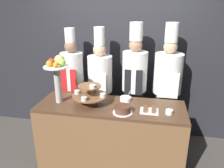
# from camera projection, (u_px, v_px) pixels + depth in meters

# --- Properties ---
(wall_back) EXTENTS (10.00, 0.06, 2.80)m
(wall_back) POSITION_uv_depth(u_px,v_px,m) (122.00, 52.00, 3.52)
(wall_back) COLOR #232328
(wall_back) RESTS_ON ground_plane
(buffet_counter) EXTENTS (1.87, 0.64, 0.91)m
(buffet_counter) POSITION_uv_depth(u_px,v_px,m) (111.00, 136.00, 2.92)
(buffet_counter) COLOR brown
(buffet_counter) RESTS_ON ground_plane
(tiered_stand) EXTENTS (0.44, 0.44, 0.29)m
(tiered_stand) POSITION_uv_depth(u_px,v_px,m) (90.00, 94.00, 2.75)
(tiered_stand) COLOR brown
(tiered_stand) RESTS_ON buffet_counter
(fruit_pedestal) EXTENTS (0.32, 0.32, 0.61)m
(fruit_pedestal) POSITION_uv_depth(u_px,v_px,m) (57.00, 71.00, 2.73)
(fruit_pedestal) COLOR #B2ADA8
(fruit_pedestal) RESTS_ON buffet_counter
(cake_round) EXTENTS (0.23, 0.23, 0.09)m
(cake_round) POSITION_uv_depth(u_px,v_px,m) (123.00, 109.00, 2.55)
(cake_round) COLOR white
(cake_round) RESTS_ON buffet_counter
(cup_white) EXTENTS (0.08, 0.08, 0.05)m
(cup_white) POSITION_uv_depth(u_px,v_px,m) (169.00, 112.00, 2.53)
(cup_white) COLOR white
(cup_white) RESTS_ON buffet_counter
(cake_square_tray) EXTENTS (0.21, 0.19, 0.05)m
(cake_square_tray) POSITION_uv_depth(u_px,v_px,m) (149.00, 110.00, 2.60)
(cake_square_tray) COLOR white
(cake_square_tray) RESTS_ON buffet_counter
(serving_bowl_far) EXTENTS (0.15, 0.15, 0.15)m
(serving_bowl_far) POSITION_uv_depth(u_px,v_px,m) (126.00, 99.00, 2.89)
(serving_bowl_far) COLOR white
(serving_bowl_far) RESTS_ON buffet_counter
(chef_left) EXTENTS (0.34, 0.34, 1.80)m
(chef_left) POSITION_uv_depth(u_px,v_px,m) (73.00, 80.00, 3.43)
(chef_left) COLOR #38332D
(chef_left) RESTS_ON ground_plane
(chef_center_left) EXTENTS (0.37, 0.37, 1.82)m
(chef_center_left) POSITION_uv_depth(u_px,v_px,m) (100.00, 83.00, 3.36)
(chef_center_left) COLOR #38332D
(chef_center_left) RESTS_ON ground_plane
(chef_center_right) EXTENTS (0.36, 0.36, 1.89)m
(chef_center_right) POSITION_uv_depth(u_px,v_px,m) (134.00, 81.00, 3.24)
(chef_center_right) COLOR #38332D
(chef_center_right) RESTS_ON ground_plane
(chef_right) EXTENTS (0.40, 0.40, 1.90)m
(chef_right) POSITION_uv_depth(u_px,v_px,m) (167.00, 85.00, 3.17)
(chef_right) COLOR #28282D
(chef_right) RESTS_ON ground_plane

